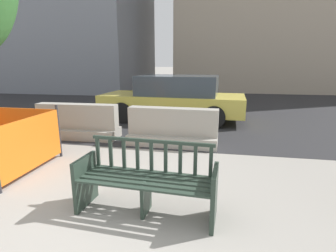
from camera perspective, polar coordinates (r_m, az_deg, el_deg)
name	(u,v)px	position (r m, az deg, el deg)	size (l,w,h in m)	color
ground_plane	(81,222)	(3.41, -18.33, -19.29)	(200.00, 200.00, 0.00)	gray
street_asphalt	(181,105)	(11.42, 2.76, 4.56)	(120.00, 12.00, 0.01)	#28282B
street_bench	(146,182)	(3.27, -4.72, -12.15)	(1.72, 0.63, 0.88)	#28382D
jersey_barrier_centre	(173,130)	(5.87, 1.03, -0.86)	(2.02, 0.75, 0.84)	#9E998E
jersey_barrier_left	(78,124)	(6.80, -19.02, 0.41)	(2.02, 0.73, 0.84)	#9E998E
car_taxi_near	(174,98)	(8.37, 1.32, 6.13)	(4.55, 2.01, 1.42)	#DBC64C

